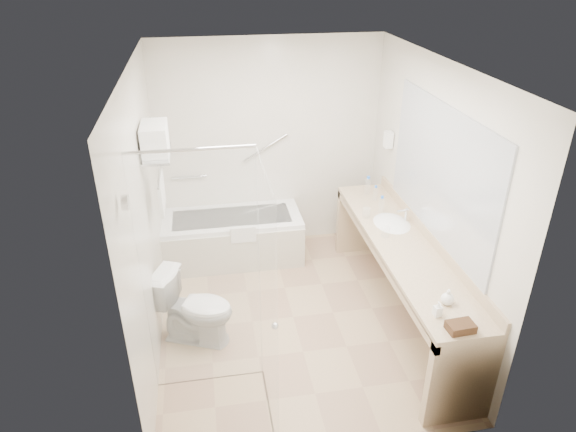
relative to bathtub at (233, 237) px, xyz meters
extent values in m
plane|color=tan|center=(0.50, -1.24, -0.28)|extent=(3.20, 3.20, 0.00)
cube|color=white|center=(0.50, -1.24, 2.22)|extent=(2.60, 3.20, 0.10)
cube|color=beige|center=(0.50, 0.36, 0.97)|extent=(2.60, 0.10, 2.50)
cube|color=beige|center=(0.50, -2.84, 0.97)|extent=(2.60, 0.10, 2.50)
cube|color=beige|center=(-0.80, -1.24, 0.97)|extent=(0.10, 3.20, 2.50)
cube|color=beige|center=(1.80, -1.24, 0.97)|extent=(0.10, 3.20, 2.50)
cube|color=white|center=(0.00, 0.01, 0.00)|extent=(1.60, 0.70, 0.55)
cube|color=beige|center=(0.00, -0.35, -0.03)|extent=(1.60, 0.02, 0.50)
cube|color=white|center=(0.10, -0.34, 0.22)|extent=(0.28, 0.06, 0.18)
cylinder|color=silver|center=(-0.45, 0.32, 0.67)|extent=(0.40, 0.03, 0.03)
cylinder|color=silver|center=(0.45, 0.32, 0.97)|extent=(0.53, 0.03, 0.33)
cube|color=silver|center=(-0.35, -1.94, 0.77)|extent=(0.90, 0.01, 2.10)
cube|color=silver|center=(0.10, -2.39, 0.77)|extent=(0.02, 0.90, 2.10)
cylinder|color=silver|center=(-0.35, -1.94, 1.82)|extent=(0.90, 0.02, 0.02)
sphere|color=silver|center=(0.13, -2.54, 0.72)|extent=(0.05, 0.05, 0.05)
cylinder|color=silver|center=(-0.75, -2.39, 1.67)|extent=(0.04, 0.10, 0.10)
cube|color=silver|center=(-0.67, -0.89, 1.42)|extent=(0.24, 0.55, 0.02)
cylinder|color=silver|center=(-0.67, -0.89, 1.20)|extent=(0.02, 0.55, 0.02)
cube|color=white|center=(-0.67, -0.89, 1.04)|extent=(0.03, 0.42, 0.32)
cube|color=white|center=(-0.67, -0.89, 1.48)|extent=(0.22, 0.40, 0.08)
cube|color=white|center=(-0.67, -0.89, 1.57)|extent=(0.22, 0.40, 0.08)
cube|color=white|center=(-0.67, -0.89, 1.65)|extent=(0.22, 0.40, 0.08)
cube|color=tan|center=(1.52, -1.39, 0.55)|extent=(0.55, 2.70, 0.05)
cube|color=tan|center=(1.78, -1.39, 0.62)|extent=(0.03, 2.70, 0.10)
cube|color=tan|center=(1.27, -1.39, 0.49)|extent=(0.04, 2.70, 0.08)
cube|color=tan|center=(1.52, -2.70, 0.12)|extent=(0.55, 0.08, 0.80)
cube|color=tan|center=(1.52, -0.08, 0.12)|extent=(0.55, 0.08, 0.80)
ellipsoid|color=white|center=(1.55, -0.99, 0.54)|extent=(0.40, 0.52, 0.14)
cylinder|color=silver|center=(1.70, -0.99, 0.65)|extent=(0.03, 0.03, 0.14)
cube|color=#A7ACB3|center=(1.79, -1.39, 1.27)|extent=(0.02, 2.00, 1.20)
cube|color=white|center=(1.75, -0.19, 1.17)|extent=(0.08, 0.10, 0.18)
imported|color=white|center=(-0.45, -1.39, 0.08)|extent=(0.82, 0.65, 0.71)
cube|color=#432B18|center=(1.47, -2.64, 0.61)|extent=(0.20, 0.14, 0.07)
imported|color=white|center=(1.38, -2.45, 0.60)|extent=(0.07, 0.13, 0.06)
imported|color=white|center=(1.52, -2.33, 0.63)|extent=(0.14, 0.16, 0.10)
cylinder|color=silver|center=(1.56, -0.45, 0.65)|extent=(0.05, 0.05, 0.15)
cylinder|color=blue|center=(1.56, -0.45, 0.74)|extent=(0.03, 0.03, 0.02)
cylinder|color=silver|center=(1.53, -0.74, 0.66)|extent=(0.06, 0.06, 0.16)
cylinder|color=blue|center=(1.53, -0.74, 0.75)|extent=(0.03, 0.03, 0.02)
cylinder|color=silver|center=(1.53, -0.27, 0.67)|extent=(0.07, 0.07, 0.18)
cylinder|color=blue|center=(1.53, -0.27, 0.77)|extent=(0.03, 0.03, 0.03)
cylinder|color=silver|center=(1.34, -0.82, 0.63)|extent=(0.09, 0.09, 0.10)
cylinder|color=silver|center=(1.40, -1.23, 0.63)|extent=(0.11, 0.11, 0.10)
camera|label=1|loc=(-0.26, -5.29, 3.03)|focal=32.00mm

